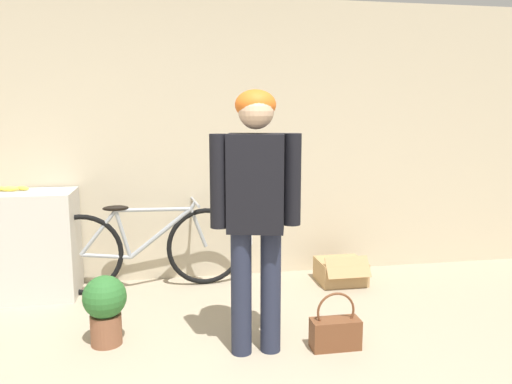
{
  "coord_description": "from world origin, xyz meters",
  "views": [
    {
      "loc": [
        -0.2,
        -1.9,
        1.57
      ],
      "look_at": [
        0.34,
        1.15,
        1.07
      ],
      "focal_mm": 35.0,
      "sensor_mm": 36.0,
      "label": 1
    }
  ],
  "objects_px": {
    "banana": "(9,189)",
    "handbag": "(335,332)",
    "bicycle": "(145,248)",
    "potted_plant": "(105,306)",
    "person": "(256,197)",
    "cardboard_box": "(341,271)"
  },
  "relations": [
    {
      "from": "cardboard_box",
      "to": "banana",
      "type": "bearing_deg",
      "value": 176.15
    },
    {
      "from": "bicycle",
      "to": "banana",
      "type": "height_order",
      "value": "banana"
    },
    {
      "from": "handbag",
      "to": "banana",
      "type": "bearing_deg",
      "value": 148.93
    },
    {
      "from": "potted_plant",
      "to": "handbag",
      "type": "bearing_deg",
      "value": -12.37
    },
    {
      "from": "bicycle",
      "to": "banana",
      "type": "distance_m",
      "value": 1.23
    },
    {
      "from": "person",
      "to": "handbag",
      "type": "bearing_deg",
      "value": 8.96
    },
    {
      "from": "banana",
      "to": "bicycle",
      "type": "bearing_deg",
      "value": -2.8
    },
    {
      "from": "bicycle",
      "to": "handbag",
      "type": "height_order",
      "value": "bicycle"
    },
    {
      "from": "bicycle",
      "to": "potted_plant",
      "type": "relative_size",
      "value": 3.72
    },
    {
      "from": "handbag",
      "to": "potted_plant",
      "type": "relative_size",
      "value": 0.81
    },
    {
      "from": "bicycle",
      "to": "potted_plant",
      "type": "xyz_separation_m",
      "value": [
        -0.23,
        -1.05,
        -0.11
      ]
    },
    {
      "from": "handbag",
      "to": "cardboard_box",
      "type": "bearing_deg",
      "value": 68.82
    },
    {
      "from": "person",
      "to": "potted_plant",
      "type": "distance_m",
      "value": 1.28
    },
    {
      "from": "bicycle",
      "to": "cardboard_box",
      "type": "xyz_separation_m",
      "value": [
        1.77,
        -0.14,
        -0.27
      ]
    },
    {
      "from": "person",
      "to": "banana",
      "type": "height_order",
      "value": "person"
    },
    {
      "from": "cardboard_box",
      "to": "potted_plant",
      "type": "height_order",
      "value": "potted_plant"
    },
    {
      "from": "banana",
      "to": "handbag",
      "type": "xyz_separation_m",
      "value": [
        2.39,
        -1.44,
        -0.81
      ]
    },
    {
      "from": "banana",
      "to": "potted_plant",
      "type": "bearing_deg",
      "value": -51.76
    },
    {
      "from": "banana",
      "to": "potted_plant",
      "type": "relative_size",
      "value": 0.67
    },
    {
      "from": "person",
      "to": "handbag",
      "type": "height_order",
      "value": "person"
    },
    {
      "from": "bicycle",
      "to": "handbag",
      "type": "xyz_separation_m",
      "value": [
        1.29,
        -1.39,
        -0.26
      ]
    },
    {
      "from": "potted_plant",
      "to": "banana",
      "type": "bearing_deg",
      "value": 128.24
    }
  ]
}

